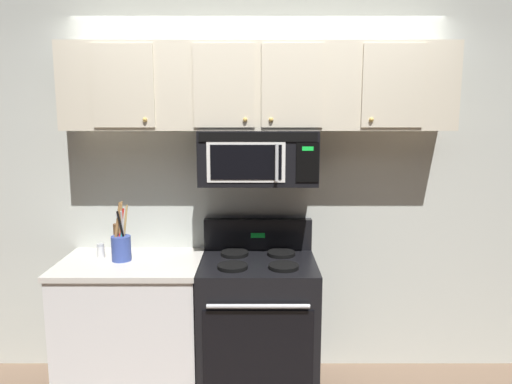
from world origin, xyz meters
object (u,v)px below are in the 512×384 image
at_px(stove_range, 256,323).
at_px(over_range_microwave, 256,157).
at_px(utensil_crock_blue, 119,245).
at_px(pepper_mill, 115,240).
at_px(salt_shaker, 99,251).

distance_m(stove_range, over_range_microwave, 1.11).
height_order(over_range_microwave, utensil_crock_blue, over_range_microwave).
relative_size(over_range_microwave, utensil_crock_blue, 1.92).
xyz_separation_m(utensil_crock_blue, pepper_mill, (-0.06, 0.12, 0.00)).
xyz_separation_m(stove_range, salt_shaker, (-1.06, 0.09, 0.48)).
bearing_deg(over_range_microwave, salt_shaker, -178.40).
relative_size(over_range_microwave, salt_shaker, 8.12).
relative_size(stove_range, pepper_mill, 5.16).
xyz_separation_m(over_range_microwave, salt_shaker, (-1.06, -0.03, -0.63)).
height_order(stove_range, over_range_microwave, over_range_microwave).
bearing_deg(utensil_crock_blue, pepper_mill, 115.54).
distance_m(stove_range, pepper_mill, 1.11).
distance_m(over_range_microwave, utensil_crock_blue, 1.07).
height_order(salt_shaker, pepper_mill, pepper_mill).
height_order(stove_range, salt_shaker, stove_range).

